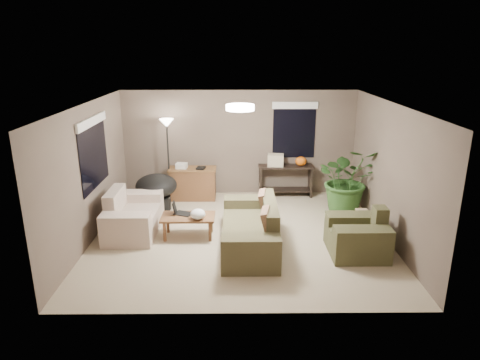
{
  "coord_description": "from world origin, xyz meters",
  "views": [
    {
      "loc": [
        -0.07,
        -7.49,
        3.47
      ],
      "look_at": [
        0.0,
        0.2,
        1.05
      ],
      "focal_mm": 32.0,
      "sensor_mm": 36.0,
      "label": 1
    }
  ],
  "objects_px": {
    "armchair": "(358,237)",
    "desk": "(193,183)",
    "floor_lamp": "(167,133)",
    "papasan_chair": "(157,189)",
    "main_sofa": "(252,231)",
    "console_table": "(286,178)",
    "houseplant": "(347,186)",
    "coffee_table": "(188,219)",
    "cat_scratching_post": "(361,224)",
    "loveseat": "(132,217)"
  },
  "relations": [
    {
      "from": "loveseat",
      "to": "floor_lamp",
      "type": "xyz_separation_m",
      "value": [
        0.46,
        1.81,
        1.3
      ]
    },
    {
      "from": "desk",
      "to": "console_table",
      "type": "distance_m",
      "value": 2.21
    },
    {
      "from": "main_sofa",
      "to": "floor_lamp",
      "type": "xyz_separation_m",
      "value": [
        -1.83,
        2.47,
        1.3
      ]
    },
    {
      "from": "main_sofa",
      "to": "desk",
      "type": "relative_size",
      "value": 2.0
    },
    {
      "from": "floor_lamp",
      "to": "cat_scratching_post",
      "type": "height_order",
      "value": "floor_lamp"
    },
    {
      "from": "coffee_table",
      "to": "floor_lamp",
      "type": "height_order",
      "value": "floor_lamp"
    },
    {
      "from": "papasan_chair",
      "to": "floor_lamp",
      "type": "xyz_separation_m",
      "value": [
        0.19,
        0.63,
        1.13
      ]
    },
    {
      "from": "armchair",
      "to": "floor_lamp",
      "type": "xyz_separation_m",
      "value": [
        -3.67,
        2.76,
        1.3
      ]
    },
    {
      "from": "loveseat",
      "to": "houseplant",
      "type": "relative_size",
      "value": 1.09
    },
    {
      "from": "main_sofa",
      "to": "armchair",
      "type": "distance_m",
      "value": 1.86
    },
    {
      "from": "console_table",
      "to": "papasan_chair",
      "type": "distance_m",
      "value": 3.06
    },
    {
      "from": "desk",
      "to": "papasan_chair",
      "type": "bearing_deg",
      "value": -137.04
    },
    {
      "from": "loveseat",
      "to": "floor_lamp",
      "type": "bearing_deg",
      "value": 75.6
    },
    {
      "from": "console_table",
      "to": "houseplant",
      "type": "bearing_deg",
      "value": -39.76
    },
    {
      "from": "armchair",
      "to": "houseplant",
      "type": "relative_size",
      "value": 0.68
    },
    {
      "from": "papasan_chair",
      "to": "cat_scratching_post",
      "type": "bearing_deg",
      "value": -18.37
    },
    {
      "from": "main_sofa",
      "to": "floor_lamp",
      "type": "relative_size",
      "value": 1.15
    },
    {
      "from": "armchair",
      "to": "coffee_table",
      "type": "distance_m",
      "value": 3.1
    },
    {
      "from": "desk",
      "to": "floor_lamp",
      "type": "bearing_deg",
      "value": -174.88
    },
    {
      "from": "console_table",
      "to": "floor_lamp",
      "type": "distance_m",
      "value": 2.99
    },
    {
      "from": "armchair",
      "to": "main_sofa",
      "type": "bearing_deg",
      "value": 170.85
    },
    {
      "from": "loveseat",
      "to": "cat_scratching_post",
      "type": "xyz_separation_m",
      "value": [
        4.41,
        -0.2,
        -0.08
      ]
    },
    {
      "from": "main_sofa",
      "to": "papasan_chair",
      "type": "xyz_separation_m",
      "value": [
        -2.03,
        1.84,
        0.17
      ]
    },
    {
      "from": "coffee_table",
      "to": "desk",
      "type": "height_order",
      "value": "desk"
    },
    {
      "from": "console_table",
      "to": "cat_scratching_post",
      "type": "distance_m",
      "value": 2.57
    },
    {
      "from": "main_sofa",
      "to": "houseplant",
      "type": "relative_size",
      "value": 1.5
    },
    {
      "from": "main_sofa",
      "to": "console_table",
      "type": "height_order",
      "value": "main_sofa"
    },
    {
      "from": "main_sofa",
      "to": "armchair",
      "type": "height_order",
      "value": "same"
    },
    {
      "from": "main_sofa",
      "to": "houseplant",
      "type": "height_order",
      "value": "houseplant"
    },
    {
      "from": "armchair",
      "to": "desk",
      "type": "xyz_separation_m",
      "value": [
        -3.13,
        2.81,
        0.08
      ]
    },
    {
      "from": "cat_scratching_post",
      "to": "coffee_table",
      "type": "bearing_deg",
      "value": -178.9
    },
    {
      "from": "loveseat",
      "to": "desk",
      "type": "bearing_deg",
      "value": 61.63
    },
    {
      "from": "armchair",
      "to": "coffee_table",
      "type": "relative_size",
      "value": 1.0
    },
    {
      "from": "floor_lamp",
      "to": "papasan_chair",
      "type": "bearing_deg",
      "value": -106.9
    },
    {
      "from": "main_sofa",
      "to": "desk",
      "type": "bearing_deg",
      "value": 117.25
    },
    {
      "from": "console_table",
      "to": "papasan_chair",
      "type": "xyz_separation_m",
      "value": [
        -2.93,
        -0.88,
        0.03
      ]
    },
    {
      "from": "loveseat",
      "to": "console_table",
      "type": "bearing_deg",
      "value": 32.69
    },
    {
      "from": "main_sofa",
      "to": "coffee_table",
      "type": "distance_m",
      "value": 1.25
    },
    {
      "from": "desk",
      "to": "cat_scratching_post",
      "type": "relative_size",
      "value": 2.2
    },
    {
      "from": "coffee_table",
      "to": "houseplant",
      "type": "relative_size",
      "value": 0.68
    },
    {
      "from": "desk",
      "to": "houseplant",
      "type": "distance_m",
      "value": 3.52
    },
    {
      "from": "loveseat",
      "to": "armchair",
      "type": "xyz_separation_m",
      "value": [
        4.13,
        -0.96,
        0.0
      ]
    },
    {
      "from": "loveseat",
      "to": "papasan_chair",
      "type": "xyz_separation_m",
      "value": [
        0.27,
        1.18,
        0.17
      ]
    },
    {
      "from": "armchair",
      "to": "floor_lamp",
      "type": "distance_m",
      "value": 4.77
    },
    {
      "from": "console_table",
      "to": "cat_scratching_post",
      "type": "xyz_separation_m",
      "value": [
        1.21,
        -2.25,
        -0.22
      ]
    },
    {
      "from": "desk",
      "to": "floor_lamp",
      "type": "distance_m",
      "value": 1.33
    },
    {
      "from": "coffee_table",
      "to": "console_table",
      "type": "bearing_deg",
      "value": 47.96
    },
    {
      "from": "houseplant",
      "to": "cat_scratching_post",
      "type": "bearing_deg",
      "value": -90.67
    },
    {
      "from": "floor_lamp",
      "to": "coffee_table",
      "type": "bearing_deg",
      "value": -72.54
    },
    {
      "from": "desk",
      "to": "floor_lamp",
      "type": "xyz_separation_m",
      "value": [
        -0.54,
        -0.05,
        1.22
      ]
    }
  ]
}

